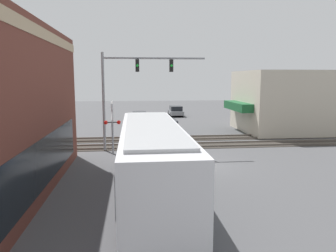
# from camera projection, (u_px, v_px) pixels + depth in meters

# --- Properties ---
(ground_plane) EXTENTS (120.00, 120.00, 0.00)m
(ground_plane) POSITION_uv_depth(u_px,v_px,m) (192.00, 166.00, 20.28)
(ground_plane) COLOR #4C4C4F
(shop_building) EXTENTS (8.56, 8.52, 6.12)m
(shop_building) POSITION_uv_depth(u_px,v_px,m) (278.00, 101.00, 33.28)
(shop_building) COLOR beige
(shop_building) RESTS_ON ground
(city_bus) EXTENTS (11.95, 2.59, 3.39)m
(city_bus) POSITION_uv_depth(u_px,v_px,m) (152.00, 159.00, 14.33)
(city_bus) COLOR silver
(city_bus) RESTS_ON ground
(traffic_signal_gantry) EXTENTS (0.42, 7.60, 7.24)m
(traffic_signal_gantry) POSITION_uv_depth(u_px,v_px,m) (132.00, 80.00, 23.98)
(traffic_signal_gantry) COLOR gray
(traffic_signal_gantry) RESTS_ON ground
(crossing_signal) EXTENTS (1.41, 1.18, 3.81)m
(crossing_signal) POSITION_uv_depth(u_px,v_px,m) (112.00, 122.00, 22.99)
(crossing_signal) COLOR gray
(crossing_signal) RESTS_ON ground
(rail_track_near) EXTENTS (2.60, 60.00, 0.15)m
(rail_track_near) POSITION_uv_depth(u_px,v_px,m) (178.00, 146.00, 26.18)
(rail_track_near) COLOR #332D28
(rail_track_near) RESTS_ON ground
(rail_track_far) EXTENTS (2.60, 60.00, 0.15)m
(rail_track_far) POSITION_uv_depth(u_px,v_px,m) (173.00, 138.00, 29.33)
(rail_track_far) COLOR #332D28
(rail_track_far) RESTS_ON ground
(parked_car_blue) EXTENTS (4.67, 1.82, 1.40)m
(parked_car_blue) POSITION_uv_depth(u_px,v_px,m) (168.00, 127.00, 31.85)
(parked_car_blue) COLOR navy
(parked_car_blue) RESTS_ON ground
(parked_car_white) EXTENTS (4.60, 1.82, 1.40)m
(parked_car_white) POSITION_uv_depth(u_px,v_px,m) (139.00, 118.00, 39.54)
(parked_car_white) COLOR silver
(parked_car_white) RESTS_ON ground
(parked_car_grey) EXTENTS (4.60, 1.82, 1.46)m
(parked_car_grey) POSITION_uv_depth(u_px,v_px,m) (176.00, 111.00, 47.37)
(parked_car_grey) COLOR slate
(parked_car_grey) RESTS_ON ground
(pedestrian_near_bus) EXTENTS (0.34, 0.34, 1.68)m
(pedestrian_near_bus) POSITION_uv_depth(u_px,v_px,m) (187.00, 163.00, 17.45)
(pedestrian_near_bus) COLOR #473828
(pedestrian_near_bus) RESTS_ON ground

